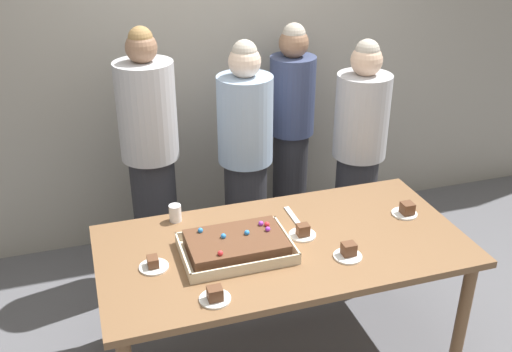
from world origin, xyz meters
The scene contains 15 objects.
ground_plane centered at (0.00, 0.00, 0.00)m, with size 12.00×12.00×0.00m, color #5B5B60.
interior_back_panel centered at (0.00, 1.60, 1.50)m, with size 8.00×0.12×3.00m, color #9E998E.
party_table centered at (0.00, 0.00, 0.69)m, with size 1.98×1.00×0.76m.
sheet_cake centered at (-0.27, -0.02, 0.81)m, with size 0.57×0.40×0.12m.
plated_slice_near_left centered at (-0.70, -0.01, 0.78)m, with size 0.15×0.15×0.06m.
plated_slice_near_right centered at (-0.47, -0.36, 0.79)m, with size 0.15×0.15×0.07m.
plated_slice_far_left centered at (0.28, -0.22, 0.79)m, with size 0.15×0.15×0.08m.
plated_slice_far_right centered at (0.12, 0.03, 0.79)m, with size 0.15×0.15×0.07m.
plated_slice_center_front centered at (0.79, 0.07, 0.79)m, with size 0.15×0.15×0.08m.
drink_cup_nearest centered at (-0.51, 0.41, 0.81)m, with size 0.07×0.07×0.10m, color white.
cake_server_utensil centered at (0.15, 0.26, 0.77)m, with size 0.03×0.20×0.01m, color silver.
person_serving_front centered at (0.51, 1.24, 0.87)m, with size 0.33×0.33×1.66m.
person_green_shirt_behind centered at (-0.55, 1.03, 0.90)m, with size 0.37×0.37×1.75m.
person_striped_tie_right centered at (0.87, 0.84, 0.83)m, with size 0.37×0.37×1.62m.
person_far_right_suit centered at (0.08, 0.97, 0.84)m, with size 0.37×0.37×1.64m.
Camera 1 is at (-0.95, -2.50, 2.51)m, focal length 41.14 mm.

